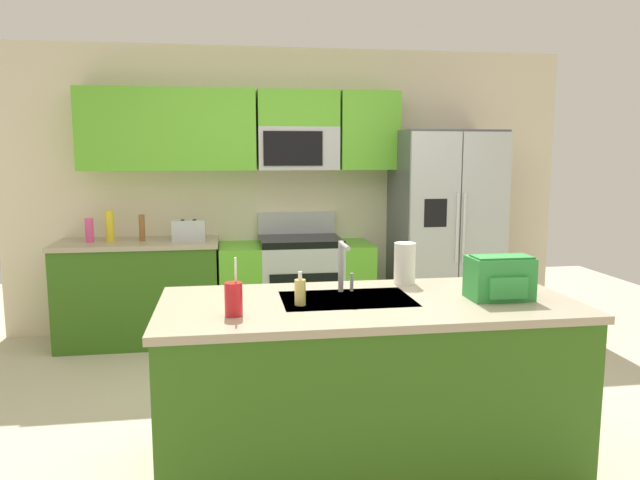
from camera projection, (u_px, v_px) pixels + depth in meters
ground_plane at (330, 420)px, 3.77m from camera, size 9.00×9.00×0.00m
kitchen_wall_unit at (277, 172)px, 5.57m from camera, size 5.20×0.43×2.60m
back_counter at (140, 292)px, 5.25m from camera, size 1.38×0.63×0.90m
range_oven at (296, 287)px, 5.46m from camera, size 1.36×0.61×1.10m
refrigerator at (444, 233)px, 5.53m from camera, size 0.90×0.76×1.85m
island_counter at (367, 383)px, 3.17m from camera, size 2.14×0.96×0.90m
toaster at (189, 230)px, 5.19m from camera, size 0.28×0.16×0.18m
pepper_mill at (142, 228)px, 5.18m from camera, size 0.05×0.05×0.23m
bottle_yellow at (110, 226)px, 5.13m from camera, size 0.07×0.07×0.27m
bottle_pink at (89, 230)px, 5.11m from camera, size 0.07×0.07×0.20m
sink_faucet at (343, 262)px, 3.26m from camera, size 0.08×0.21×0.28m
drink_cup_red at (234, 299)px, 2.80m from camera, size 0.08×0.08×0.28m
soap_dispenser at (300, 292)px, 3.00m from camera, size 0.06×0.06×0.17m
paper_towel_roll at (405, 263)px, 3.49m from camera, size 0.12×0.12×0.24m
backpack at (500, 277)px, 3.13m from camera, size 0.32×0.22×0.23m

